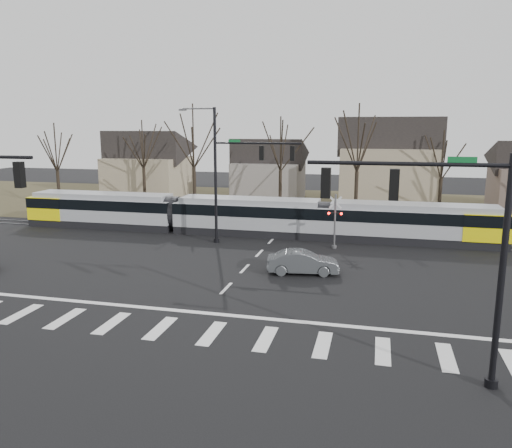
# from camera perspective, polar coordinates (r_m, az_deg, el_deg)

# --- Properties ---
(ground) EXTENTS (140.00, 140.00, 0.00)m
(ground) POSITION_cam_1_polar(r_m,az_deg,el_deg) (26.07, -4.75, -8.70)
(ground) COLOR black
(grass_verge) EXTENTS (140.00, 28.00, 0.01)m
(grass_verge) POSITION_cam_1_polar(r_m,az_deg,el_deg) (56.49, 5.55, 2.09)
(grass_verge) COLOR #38331E
(grass_verge) RESTS_ON ground
(crosswalk) EXTENTS (27.00, 2.60, 0.01)m
(crosswalk) POSITION_cam_1_polar(r_m,az_deg,el_deg) (22.58, -8.03, -11.98)
(crosswalk) COLOR silver
(crosswalk) RESTS_ON ground
(stop_line) EXTENTS (28.00, 0.35, 0.01)m
(stop_line) POSITION_cam_1_polar(r_m,az_deg,el_deg) (24.48, -6.10, -10.06)
(stop_line) COLOR silver
(stop_line) RESTS_ON ground
(lane_dashes) EXTENTS (0.18, 30.00, 0.01)m
(lane_dashes) POSITION_cam_1_polar(r_m,az_deg,el_deg) (40.98, 2.32, -1.31)
(lane_dashes) COLOR silver
(lane_dashes) RESTS_ON ground
(rail_pair) EXTENTS (90.00, 1.52, 0.06)m
(rail_pair) POSITION_cam_1_polar(r_m,az_deg,el_deg) (40.78, 2.27, -1.34)
(rail_pair) COLOR #59595E
(rail_pair) RESTS_ON ground
(tram) EXTENTS (39.81, 2.96, 3.02)m
(tram) POSITION_cam_1_polar(r_m,az_deg,el_deg) (41.20, -1.01, 1.09)
(tram) COLOR gray
(tram) RESTS_ON ground
(sedan) EXTENTS (2.92, 4.81, 1.42)m
(sedan) POSITION_cam_1_polar(r_m,az_deg,el_deg) (30.47, 5.37, -4.37)
(sedan) COLOR #46494C
(sedan) RESTS_ON ground
(signal_pole_near_right) EXTENTS (6.72, 0.44, 8.00)m
(signal_pole_near_right) POSITION_cam_1_polar(r_m,az_deg,el_deg) (17.76, 20.66, -1.49)
(signal_pole_near_right) COLOR black
(signal_pole_near_right) RESTS_ON ground
(signal_pole_far) EXTENTS (9.28, 0.44, 10.20)m
(signal_pole_far) POSITION_cam_1_polar(r_m,az_deg,el_deg) (37.32, -2.33, 6.31)
(signal_pole_far) COLOR black
(signal_pole_far) RESTS_ON ground
(rail_crossing_signal) EXTENTS (1.08, 0.36, 4.00)m
(rail_crossing_signal) POSITION_cam_1_polar(r_m,az_deg,el_deg) (36.80, 9.00, 0.12)
(rail_crossing_signal) COLOR #59595B
(rail_crossing_signal) RESTS_ON ground
(tree_row) EXTENTS (59.20, 7.20, 10.00)m
(tree_row) POSITION_cam_1_polar(r_m,az_deg,el_deg) (49.73, 6.95, 6.63)
(tree_row) COLOR black
(tree_row) RESTS_ON ground
(house_a) EXTENTS (9.72, 8.64, 8.60)m
(house_a) POSITION_cam_1_polar(r_m,az_deg,el_deg) (63.81, -12.30, 6.95)
(house_a) COLOR gray
(house_a) RESTS_ON ground
(house_b) EXTENTS (8.64, 7.56, 7.65)m
(house_b) POSITION_cam_1_polar(r_m,az_deg,el_deg) (60.81, 1.47, 6.54)
(house_b) COLOR slate
(house_b) RESTS_ON ground
(house_c) EXTENTS (10.80, 8.64, 10.10)m
(house_c) POSITION_cam_1_polar(r_m,az_deg,el_deg) (56.36, 14.96, 7.10)
(house_c) COLOR gray
(house_c) RESTS_ON ground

